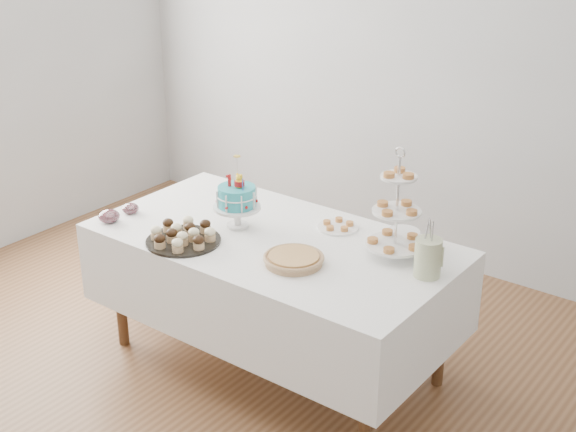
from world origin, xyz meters
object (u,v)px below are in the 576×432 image
Objects in this scene: tiered_stand at (397,212)px; jam_bowl_a at (109,216)px; jam_bowl_b at (130,209)px; cupcake_tray at (183,234)px; pie at (294,259)px; table at (274,276)px; plate_stack at (403,237)px; pastry_plate at (338,226)px; utensil_pitcher at (428,256)px; birthday_cake at (237,208)px.

tiered_stand is 1.57m from jam_bowl_a.
jam_bowl_b is at bearing 90.00° from jam_bowl_a.
cupcake_tray is 0.62m from pie.
table is 0.41m from pie.
jam_bowl_a is (-1.10, -0.20, 0.01)m from pie.
plate_stack reaches higher than pie.
cupcake_tray is 0.68× the size of tiered_stand.
plate_stack is at bearing 36.60° from cupcake_tray.
jam_bowl_b reaches higher than pie.
cupcake_tray is at bearing -136.70° from table.
pie is 0.48m from pastry_plate.
cupcake_tray is 3.33× the size of jam_bowl_a.
table is 3.37× the size of tiered_stand.
cupcake_tray is 1.25m from utensil_pitcher.
pastry_plate is 1.90× the size of jam_bowl_a.
tiered_stand is at bearing 21.57° from jam_bowl_a.
birthday_cake is at bearing 72.96° from cupcake_tray.
table is at bearing 24.11° from jam_bowl_a.
cupcake_tray is at bearing -130.89° from pastry_plate.
utensil_pitcher is at bearing -21.78° from tiered_stand.
table is 0.79m from tiered_stand.
pastry_plate is at bearing 49.11° from cupcake_tray.
birthday_cake is 0.69× the size of tiered_stand.
tiered_stand is 3.34× the size of plate_stack.
jam_bowl_b is at bearing 174.21° from utensil_pitcher.
jam_bowl_b is 0.33× the size of utensil_pitcher.
pie is 1.11m from jam_bowl_b.
tiered_stand is 1.98× the size of utensil_pitcher.
birthday_cake reaches higher than jam_bowl_b.
jam_bowl_a is (-0.84, -0.38, 0.26)m from table.
cupcake_tray is 1.35× the size of utensil_pitcher.
birthday_cake reaches higher than pie.
pastry_plate is at bearing 25.54° from birthday_cake.
pastry_plate is (0.54, 0.62, -0.03)m from cupcake_tray.
pastry_plate is (-0.41, 0.11, -0.22)m from tiered_stand.
cupcake_tray is 0.51m from jam_bowl_b.
plate_stack is 1.52m from jam_bowl_b.
pastry_plate is at bearing 26.79° from jam_bowl_b.
pastry_plate is 1.17m from jam_bowl_b.
tiered_stand is 0.28m from utensil_pitcher.
plate_stack is at bearing 22.25° from jam_bowl_b.
tiered_stand is (0.85, 0.20, 0.13)m from birthday_cake.
jam_bowl_a reaches higher than table.
tiered_stand reaches higher than utensil_pitcher.
birthday_cake is at bearing 161.11° from pie.
cupcake_tray is (-0.34, -0.32, 0.27)m from table.
pie is (0.60, 0.14, -0.02)m from cupcake_tray.
jam_bowl_a is at bearing -152.57° from plate_stack.
plate_stack is 0.37m from pastry_plate.
pastry_plate is at bearing 165.28° from tiered_stand.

